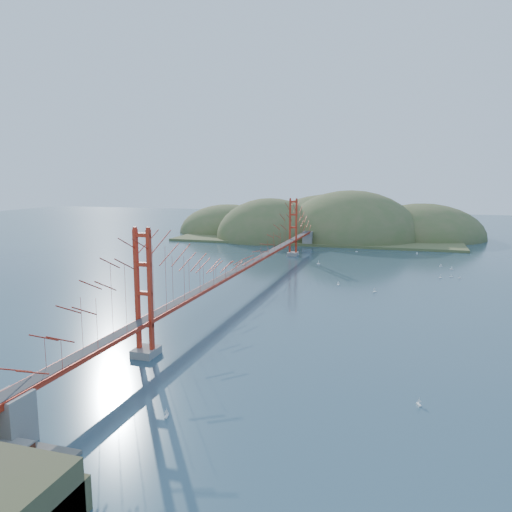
# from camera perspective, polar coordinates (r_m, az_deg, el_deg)

# --- Properties ---
(ground) EXTENTS (320.00, 320.00, 0.00)m
(ground) POSITION_cam_1_polar(r_m,az_deg,el_deg) (73.60, -0.95, -3.49)
(ground) COLOR #284251
(ground) RESTS_ON ground
(bridge) EXTENTS (2.20, 94.40, 12.00)m
(bridge) POSITION_cam_1_polar(r_m,az_deg,el_deg) (72.56, -0.92, 1.95)
(bridge) COLOR gray
(bridge) RESTS_ON ground
(far_headlands) EXTENTS (84.00, 58.00, 25.00)m
(far_headlands) POSITION_cam_1_polar(r_m,az_deg,el_deg) (139.22, 8.63, 2.39)
(far_headlands) COLOR brown
(far_headlands) RESTS_ON ground
(sailboat_12) EXTENTS (0.49, 0.40, 0.58)m
(sailboat_12) POSITION_cam_1_polar(r_m,az_deg,el_deg) (109.14, 11.43, 0.54)
(sailboat_12) COLOR white
(sailboat_12) RESTS_ON ground
(sailboat_15) EXTENTS (0.51, 0.51, 0.56)m
(sailboat_15) POSITION_cam_1_polar(r_m,az_deg,el_deg) (109.09, 17.92, 0.27)
(sailboat_15) COLOR white
(sailboat_15) RESTS_ON ground
(sailboat_7) EXTENTS (0.50, 0.46, 0.56)m
(sailboat_7) POSITION_cam_1_polar(r_m,az_deg,el_deg) (86.22, 21.40, -2.17)
(sailboat_7) COLOR white
(sailboat_7) RESTS_ON ground
(sailboat_8) EXTENTS (0.53, 0.53, 0.60)m
(sailboat_8) POSITION_cam_1_polar(r_m,az_deg,el_deg) (95.56, 20.37, -1.05)
(sailboat_8) COLOR white
(sailboat_8) RESTS_ON ground
(sailboat_6) EXTENTS (0.56, 0.56, 0.63)m
(sailboat_6) POSITION_cam_1_polar(r_m,az_deg,el_deg) (38.59, 18.12, -15.73)
(sailboat_6) COLOR white
(sailboat_6) RESTS_ON ground
(sailboat_1) EXTENTS (0.54, 0.54, 0.57)m
(sailboat_1) POSITION_cam_1_polar(r_m,az_deg,el_deg) (85.56, 22.24, -2.30)
(sailboat_1) COLOR white
(sailboat_1) RESTS_ON ground
(sailboat_16) EXTENTS (0.69, 0.69, 0.72)m
(sailboat_16) POSITION_cam_1_polar(r_m,az_deg,el_deg) (93.05, 21.45, -1.37)
(sailboat_16) COLOR white
(sailboat_16) RESTS_ON ground
(sailboat_3) EXTENTS (0.63, 0.63, 0.69)m
(sailboat_3) POSITION_cam_1_polar(r_m,az_deg,el_deg) (92.79, 7.15, -0.83)
(sailboat_3) COLOR white
(sailboat_3) RESTS_ON ground
(sailboat_0) EXTENTS (0.59, 0.59, 0.66)m
(sailboat_0) POSITION_cam_1_polar(r_m,az_deg,el_deg) (75.54, 9.39, -3.17)
(sailboat_0) COLOR white
(sailboat_0) RESTS_ON ground
(sailboat_10) EXTENTS (0.53, 0.58, 0.66)m
(sailboat_10) POSITION_cam_1_polar(r_m,az_deg,el_deg) (35.78, -10.19, -17.46)
(sailboat_10) COLOR white
(sailboat_10) RESTS_ON ground
(sailboat_4) EXTENTS (0.62, 0.62, 0.66)m
(sailboat_4) POSITION_cam_1_polar(r_m,az_deg,el_deg) (84.76, 20.31, -2.28)
(sailboat_4) COLOR white
(sailboat_4) RESTS_ON ground
(sailboat_14) EXTENTS (0.67, 0.67, 0.72)m
(sailboat_14) POSITION_cam_1_polar(r_m,az_deg,el_deg) (71.76, 13.38, -3.94)
(sailboat_14) COLOR white
(sailboat_14) RESTS_ON ground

